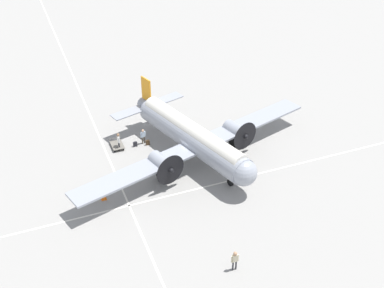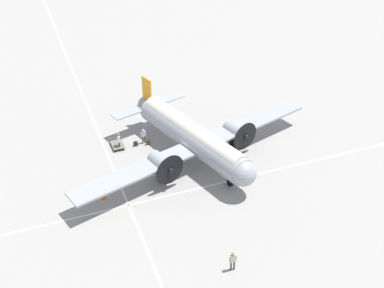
% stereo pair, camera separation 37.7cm
% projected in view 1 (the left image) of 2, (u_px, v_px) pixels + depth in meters
% --- Properties ---
extents(ground_plane, '(300.00, 300.00, 0.00)m').
position_uv_depth(ground_plane, '(192.00, 158.00, 46.43)').
color(ground_plane, gray).
extents(apron_line_eastwest, '(120.00, 0.16, 0.01)m').
position_uv_depth(apron_line_eastwest, '(211.00, 185.00, 42.84)').
color(apron_line_eastwest, silver).
rests_on(apron_line_eastwest, ground_plane).
extents(apron_line_northsouth, '(0.16, 120.00, 0.01)m').
position_uv_depth(apron_line_northsouth, '(116.00, 175.00, 44.13)').
color(apron_line_northsouth, silver).
rests_on(apron_line_northsouth, ground_plane).
extents(airliner_main, '(25.49, 16.83, 5.61)m').
position_uv_depth(airliner_main, '(195.00, 138.00, 44.81)').
color(airliner_main, '#9399A3').
rests_on(airliner_main, ground_plane).
extents(crew_foreground, '(0.60, 0.28, 1.75)m').
position_uv_depth(crew_foreground, '(235.00, 259.00, 34.08)').
color(crew_foreground, '#2D2D33').
rests_on(crew_foreground, ground_plane).
extents(passenger_boarding, '(0.29, 0.62, 1.81)m').
position_uv_depth(passenger_boarding, '(118.00, 140.00, 47.10)').
color(passenger_boarding, '#2D2D33').
rests_on(passenger_boarding, ground_plane).
extents(ramp_agent, '(0.55, 0.26, 1.64)m').
position_uv_depth(ramp_agent, '(143.00, 135.00, 48.03)').
color(ramp_agent, '#473D2D').
rests_on(ramp_agent, ground_plane).
extents(suitcase_near_door, '(0.39, 0.18, 0.58)m').
position_uv_depth(suitcase_near_door, '(148.00, 142.00, 48.21)').
color(suitcase_near_door, '#47331E').
rests_on(suitcase_near_door, ground_plane).
extents(suitcase_upright_spare, '(0.40, 0.18, 0.55)m').
position_uv_depth(suitcase_upright_spare, '(135.00, 144.00, 47.98)').
color(suitcase_upright_spare, '#232328').
rests_on(suitcase_upright_spare, ground_plane).
extents(baggage_cart, '(1.15, 1.81, 0.56)m').
position_uv_depth(baggage_cart, '(117.00, 145.00, 47.84)').
color(baggage_cart, '#6B665B').
rests_on(baggage_cart, ground_plane).
extents(traffic_cone, '(0.46, 0.46, 0.60)m').
position_uv_depth(traffic_cone, '(103.00, 197.00, 41.10)').
color(traffic_cone, orange).
rests_on(traffic_cone, ground_plane).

